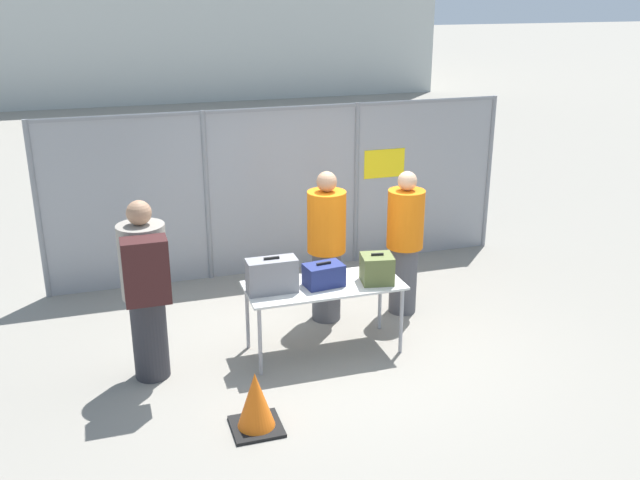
# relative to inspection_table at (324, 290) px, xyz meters

# --- Properties ---
(ground_plane) EXTENTS (120.00, 120.00, 0.00)m
(ground_plane) POSITION_rel_inspection_table_xyz_m (0.21, 0.19, -0.71)
(ground_plane) COLOR gray
(fence_section) EXTENTS (6.30, 0.07, 2.26)m
(fence_section) POSITION_rel_inspection_table_xyz_m (0.22, 2.41, 0.47)
(fence_section) COLOR gray
(fence_section) RESTS_ON ground_plane
(inspection_table) EXTENTS (1.66, 0.72, 0.77)m
(inspection_table) POSITION_rel_inspection_table_xyz_m (0.00, 0.00, 0.00)
(inspection_table) COLOR silver
(inspection_table) RESTS_ON ground_plane
(suitcase_grey) EXTENTS (0.52, 0.23, 0.38)m
(suitcase_grey) POSITION_rel_inspection_table_xyz_m (-0.56, -0.02, 0.25)
(suitcase_grey) COLOR slate
(suitcase_grey) RESTS_ON inspection_table
(suitcase_navy) EXTENTS (0.42, 0.30, 0.26)m
(suitcase_navy) POSITION_rel_inspection_table_xyz_m (-0.01, -0.02, 0.18)
(suitcase_navy) COLOR navy
(suitcase_navy) RESTS_ON inspection_table
(suitcase_olive) EXTENTS (0.37, 0.35, 0.32)m
(suitcase_olive) POSITION_rel_inspection_table_xyz_m (0.55, -0.11, 0.22)
(suitcase_olive) COLOR #566033
(suitcase_olive) RESTS_ON inspection_table
(traveler_hooded) EXTENTS (0.46, 0.71, 1.85)m
(traveler_hooded) POSITION_rel_inspection_table_xyz_m (-1.82, -0.05, 0.31)
(traveler_hooded) COLOR #2D2D33
(traveler_hooded) RESTS_ON ground_plane
(security_worker_near) EXTENTS (0.44, 0.44, 1.79)m
(security_worker_near) POSITION_rel_inspection_table_xyz_m (0.27, 0.74, 0.22)
(security_worker_near) COLOR #4C4C51
(security_worker_near) RESTS_ON ground_plane
(security_worker_far) EXTENTS (0.43, 0.43, 1.75)m
(security_worker_far) POSITION_rel_inspection_table_xyz_m (1.21, 0.66, 0.19)
(security_worker_far) COLOR #4C4C51
(security_worker_far) RESTS_ON ground_plane
(utility_trailer) EXTENTS (3.68, 2.27, 0.67)m
(utility_trailer) POSITION_rel_inspection_table_xyz_m (1.14, 3.63, -0.31)
(utility_trailer) COLOR white
(utility_trailer) RESTS_ON ground_plane
(distant_hangar) EXTENTS (17.80, 13.29, 5.45)m
(distant_hangar) POSITION_rel_inspection_table_xyz_m (1.01, 24.35, 2.02)
(distant_hangar) COLOR #B2B7B2
(distant_hangar) RESTS_ON ground_plane
(traffic_cone) EXTENTS (0.45, 0.45, 0.56)m
(traffic_cone) POSITION_rel_inspection_table_xyz_m (-1.02, -1.20, -0.45)
(traffic_cone) COLOR black
(traffic_cone) RESTS_ON ground_plane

